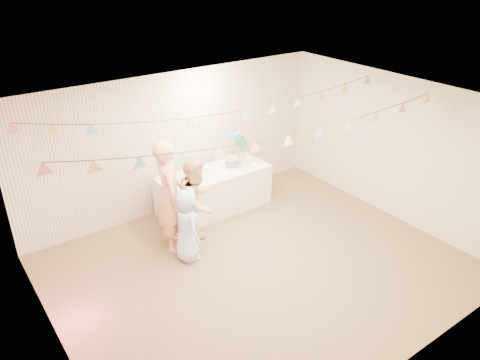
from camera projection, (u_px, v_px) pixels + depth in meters
floor at (259, 267)px, 7.32m from camera, size 6.00×6.00×0.00m
ceiling at (263, 107)px, 6.17m from camera, size 6.00×6.00×0.00m
back_wall at (177, 142)px, 8.56m from camera, size 6.00×6.00×0.00m
front_wall at (407, 284)px, 4.93m from camera, size 6.00×6.00×0.00m
left_wall at (48, 269)px, 5.17m from camera, size 5.00×5.00×0.00m
right_wall at (394, 148)px, 8.32m from camera, size 5.00×5.00×0.00m
table at (214, 191)px, 8.80m from camera, size 2.10×0.84×0.79m
cake_stand at (236, 149)px, 8.82m from camera, size 0.61×0.36×0.68m
cake_bottom at (232, 164)px, 8.81m from camera, size 0.31×0.31×0.15m
cake_middle at (241, 145)px, 8.97m from camera, size 0.27×0.27×0.22m
cake_top_tier at (235, 136)px, 8.64m from camera, size 0.25×0.25×0.19m
platter at (193, 181)px, 8.35m from camera, size 0.36×0.36×0.02m
posy at (204, 171)px, 8.55m from camera, size 0.13×0.13×0.15m
person_adult_a at (170, 196)px, 7.43m from camera, size 0.66×0.80×1.90m
person_adult_b at (197, 202)px, 7.55m from camera, size 0.99×0.95×1.60m
person_child at (187, 225)px, 7.29m from camera, size 0.44×0.63×1.22m
bunting_back at (218, 105)px, 7.08m from camera, size 5.60×1.10×0.40m
bunting_front at (272, 132)px, 6.15m from camera, size 5.60×0.90×0.36m
tealight_0 at (180, 185)px, 8.09m from camera, size 0.04×0.04×0.03m
tealight_1 at (192, 172)px, 8.57m from camera, size 0.04×0.04×0.03m
tealight_2 at (225, 174)px, 8.51m from camera, size 0.04×0.04×0.03m
tealight_3 at (223, 162)px, 8.97m from camera, size 0.04×0.04×0.03m
tealight_4 at (255, 163)px, 8.92m from camera, size 0.04×0.04×0.03m
tealight_5 at (248, 157)px, 9.20m from camera, size 0.04×0.04×0.03m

